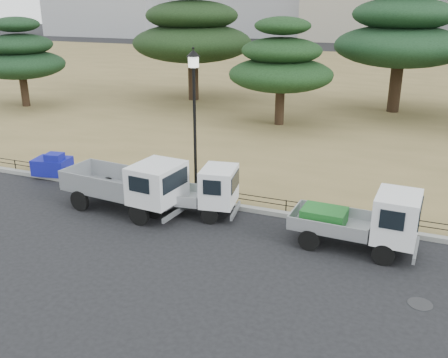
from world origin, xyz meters
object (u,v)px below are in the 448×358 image
at_px(truck_large, 130,183).
at_px(tarp_pile, 53,165).
at_px(truck_kei_front, 196,191).
at_px(street_lamp, 194,100).
at_px(truck_kei_rear, 364,220).

relative_size(truck_large, tarp_pile, 2.84).
height_order(truck_kei_front, street_lamp, street_lamp).
xyz_separation_m(truck_large, truck_kei_rear, (7.88, 0.16, -0.11)).
bearing_deg(tarp_pile, truck_kei_rear, -7.41).
xyz_separation_m(truck_kei_rear, tarp_pile, (-12.81, 1.67, -0.41)).
distance_m(truck_kei_rear, street_lamp, 7.04).
relative_size(truck_kei_front, truck_kei_rear, 0.95).
xyz_separation_m(truck_large, tarp_pile, (-4.92, 1.82, -0.53)).
xyz_separation_m(truck_kei_front, tarp_pile, (-7.16, 1.22, -0.34)).
bearing_deg(tarp_pile, truck_kei_front, -9.64).
distance_m(truck_large, street_lamp, 3.65).
height_order(truck_kei_rear, tarp_pile, truck_kei_rear).
xyz_separation_m(truck_large, street_lamp, (1.64, 1.87, 2.66)).
bearing_deg(truck_kei_front, truck_kei_rear, -13.72).
bearing_deg(truck_kei_rear, street_lamp, 166.92).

